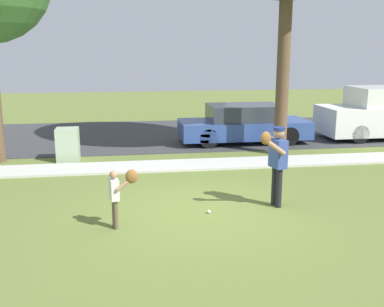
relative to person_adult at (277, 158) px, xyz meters
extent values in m
plane|color=olive|center=(-1.58, 3.55, -1.05)|extent=(48.00, 48.00, 0.00)
cube|color=beige|center=(-1.58, 3.65, -1.02)|extent=(36.00, 1.20, 0.06)
cube|color=#38383A|center=(-1.58, 8.65, -1.04)|extent=(36.00, 6.80, 0.02)
cylinder|color=black|center=(0.05, -0.06, -0.63)|extent=(0.13, 0.13, 0.84)
cylinder|color=black|center=(0.02, 0.11, -0.63)|extent=(0.13, 0.13, 0.84)
cube|color=#33478C|center=(0.04, 0.03, 0.08)|extent=(0.31, 0.44, 0.59)
sphere|color=#A87A5B|center=(0.04, 0.03, 0.51)|extent=(0.23, 0.23, 0.23)
cylinder|color=navy|center=(0.04, 0.03, 0.59)|extent=(0.24, 0.24, 0.07)
cylinder|color=#A87A5B|center=(-0.15, -0.27, 0.30)|extent=(0.52, 0.21, 0.40)
ellipsoid|color=brown|center=(-0.35, -0.31, 0.48)|extent=(0.24, 0.18, 0.26)
cylinder|color=#A87A5B|center=(-0.02, 0.27, 0.10)|extent=(0.10, 0.10, 0.56)
cylinder|color=brown|center=(-3.30, -0.65, -0.78)|extent=(0.09, 0.09, 0.55)
cylinder|color=brown|center=(-3.28, -0.76, -0.78)|extent=(0.09, 0.09, 0.55)
cube|color=silver|center=(-3.29, -0.70, -0.31)|extent=(0.20, 0.29, 0.39)
sphere|color=#A87A5B|center=(-3.29, -0.70, -0.03)|extent=(0.15, 0.15, 0.15)
cylinder|color=#A87A5B|center=(-3.32, -0.54, -0.30)|extent=(0.06, 0.06, 0.36)
cylinder|color=#A87A5B|center=(-3.09, -0.83, -0.17)|extent=(0.34, 0.13, 0.26)
ellipsoid|color=brown|center=(-2.97, -0.80, -0.05)|extent=(0.24, 0.18, 0.26)
sphere|color=white|center=(-1.44, -0.21, -1.01)|extent=(0.07, 0.07, 0.07)
cube|color=#9EB293|center=(-4.73, 4.79, -0.56)|extent=(0.64, 0.59, 0.98)
cylinder|color=brown|center=(1.75, 4.73, 1.76)|extent=(0.39, 0.39, 5.61)
cube|color=#2D478C|center=(1.09, 6.66, -0.55)|extent=(4.50, 1.80, 0.60)
cube|color=#2D333D|center=(1.09, 6.66, 0.02)|extent=(2.48, 1.66, 0.55)
cylinder|color=black|center=(-0.31, 5.87, -0.71)|extent=(0.64, 0.22, 0.64)
cylinder|color=black|center=(-0.31, 7.45, -0.71)|extent=(0.64, 0.22, 0.64)
cylinder|color=black|center=(2.48, 5.87, -0.71)|extent=(0.64, 0.22, 0.64)
cylinder|color=black|center=(2.48, 7.45, -0.71)|extent=(0.64, 0.22, 0.64)
cylinder|color=black|center=(5.03, 5.85, -0.71)|extent=(0.64, 0.22, 0.64)
cylinder|color=black|center=(5.03, 7.58, -0.71)|extent=(0.64, 0.22, 0.64)
camera|label=1|loc=(-3.07, -8.71, 2.16)|focal=42.62mm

